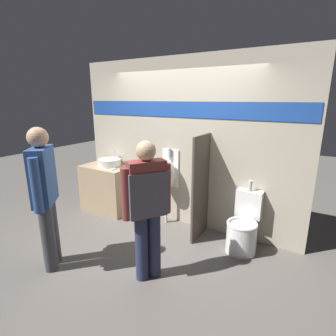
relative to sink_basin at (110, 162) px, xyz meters
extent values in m
plane|color=#5B5651|center=(1.38, -0.36, -0.92)|extent=(16.00, 16.00, 0.00)
cube|color=#B2A893|center=(1.38, 0.24, 0.43)|extent=(3.89, 0.06, 2.70)
cube|color=#1E479E|center=(1.38, 0.21, 0.98)|extent=(3.81, 0.01, 0.24)
cube|color=tan|center=(-0.05, -0.05, -0.49)|extent=(0.93, 0.54, 0.86)
cylinder|color=white|center=(0.00, 0.00, 0.00)|extent=(0.42, 0.42, 0.13)
cylinder|color=silver|center=(0.00, 0.14, 0.14)|extent=(0.03, 0.03, 0.14)
cube|color=#B7B7BC|center=(0.23, -0.16, -0.06)|extent=(0.07, 0.14, 0.01)
cube|color=#4C4238|center=(1.87, -0.07, -0.14)|extent=(0.03, 0.56, 1.57)
cylinder|color=silver|center=(1.19, 0.05, -0.61)|extent=(0.04, 0.04, 0.62)
ellipsoid|color=white|center=(1.19, 0.05, -0.07)|extent=(0.32, 0.30, 0.51)
cube|color=white|center=(1.19, 0.20, 0.01)|extent=(0.30, 0.02, 0.63)
cylinder|color=silver|center=(1.19, 0.16, 0.28)|extent=(0.06, 0.06, 0.16)
cylinder|color=white|center=(2.55, -0.17, -0.72)|extent=(0.41, 0.41, 0.41)
torus|color=white|center=(2.55, -0.17, -0.50)|extent=(0.42, 0.42, 0.04)
cube|color=white|center=(2.55, 0.12, -0.31)|extent=(0.36, 0.16, 0.40)
cylinder|color=silver|center=(2.55, 0.10, -0.03)|extent=(0.06, 0.06, 0.14)
cylinder|color=#282D4C|center=(1.71, -1.32, -0.52)|extent=(0.15, 0.15, 0.80)
cylinder|color=#282D4C|center=(1.80, -1.19, -0.52)|extent=(0.15, 0.15, 0.80)
cube|color=brown|center=(1.76, -1.26, 0.19)|extent=(0.38, 0.45, 0.63)
cube|color=#4C4C56|center=(1.76, -1.26, 0.14)|extent=(0.42, 0.48, 0.50)
cylinder|color=brown|center=(1.62, -1.45, 0.16)|extent=(0.10, 0.10, 0.58)
cylinder|color=brown|center=(1.89, -1.06, 0.16)|extent=(0.10, 0.10, 0.58)
sphere|color=tan|center=(1.76, -1.26, 0.61)|extent=(0.22, 0.22, 0.22)
cylinder|color=#3D3D42|center=(0.65, -1.78, -0.50)|extent=(0.16, 0.16, 0.85)
cylinder|color=#3D3D42|center=(0.54, -1.65, -0.50)|extent=(0.16, 0.16, 0.85)
cube|color=#2D4C84|center=(0.59, -1.71, 0.27)|extent=(0.44, 0.47, 0.68)
cylinder|color=#2D4C84|center=(0.76, -1.91, 0.24)|extent=(0.11, 0.11, 0.62)
cylinder|color=#2D4C84|center=(0.43, -1.52, 0.24)|extent=(0.11, 0.11, 0.62)
sphere|color=tan|center=(0.59, -1.71, 0.72)|extent=(0.23, 0.23, 0.23)
camera|label=1|loc=(3.36, -3.45, 1.15)|focal=28.00mm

